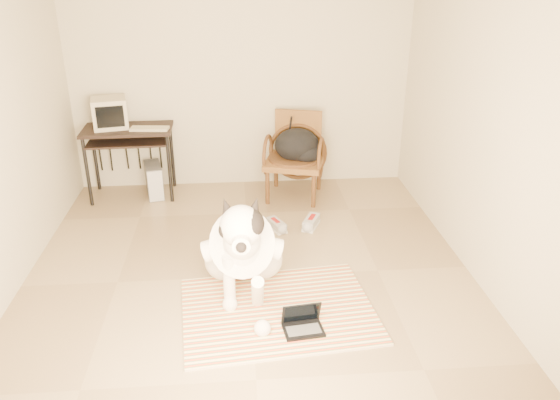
{
  "coord_description": "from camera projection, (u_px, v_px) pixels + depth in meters",
  "views": [
    {
      "loc": [
        -0.08,
        -4.2,
        2.64
      ],
      "look_at": [
        0.25,
        -0.25,
        0.86
      ],
      "focal_mm": 35.0,
      "sensor_mm": 36.0,
      "label": 1
    }
  ],
  "objects": [
    {
      "name": "floor",
      "position": [
        250.0,
        276.0,
        4.91
      ],
      "size": [
        4.5,
        4.5,
        0.0
      ],
      "primitive_type": "plane",
      "color": "#8F7858",
      "rests_on": "ground"
    },
    {
      "name": "wall_back",
      "position": [
        241.0,
        75.0,
        6.4
      ],
      "size": [
        4.5,
        0.0,
        4.5
      ],
      "primitive_type": "plane",
      "rotation": [
        1.57,
        0.0,
        0.0
      ],
      "color": "#BCB19A",
      "rests_on": "floor"
    },
    {
      "name": "wall_front",
      "position": [
        260.0,
        289.0,
        2.31
      ],
      "size": [
        4.5,
        0.0,
        4.5
      ],
      "primitive_type": "plane",
      "rotation": [
        -1.57,
        0.0,
        0.0
      ],
      "color": "#BCB19A",
      "rests_on": "floor"
    },
    {
      "name": "wall_right",
      "position": [
        488.0,
        126.0,
        4.51
      ],
      "size": [
        0.0,
        4.5,
        4.5
      ],
      "primitive_type": "plane",
      "rotation": [
        1.57,
        0.0,
        -1.57
      ],
      "color": "#BCB19A",
      "rests_on": "floor"
    },
    {
      "name": "rug",
      "position": [
        278.0,
        310.0,
        4.43
      ],
      "size": [
        1.64,
        1.31,
        0.02
      ],
      "color": "#D2522B",
      "rests_on": "floor"
    },
    {
      "name": "dog",
      "position": [
        243.0,
        249.0,
        4.54
      ],
      "size": [
        0.69,
        1.44,
        1.04
      ],
      "color": "white",
      "rests_on": "rug"
    },
    {
      "name": "laptop",
      "position": [
        302.0,
        323.0,
        4.17
      ],
      "size": [
        0.33,
        0.25,
        0.21
      ],
      "color": "black",
      "rests_on": "rug"
    },
    {
      "name": "computer_desk",
      "position": [
        128.0,
        138.0,
        6.27
      ],
      "size": [
        1.02,
        0.59,
        0.84
      ],
      "color": "black",
      "rests_on": "floor"
    },
    {
      "name": "crt_monitor",
      "position": [
        110.0,
        113.0,
        6.19
      ],
      "size": [
        0.45,
        0.43,
        0.34
      ],
      "color": "tan",
      "rests_on": "computer_desk"
    },
    {
      "name": "desk_keyboard",
      "position": [
        150.0,
        129.0,
        6.16
      ],
      "size": [
        0.44,
        0.2,
        0.03
      ],
      "primitive_type": "cube",
      "rotation": [
        0.0,
        0.0,
        -0.1
      ],
      "color": "tan",
      "rests_on": "computer_desk"
    },
    {
      "name": "pc_tower",
      "position": [
        154.0,
        180.0,
        6.48
      ],
      "size": [
        0.26,
        0.45,
        0.39
      ],
      "color": "#49494B",
      "rests_on": "floor"
    },
    {
      "name": "rattan_chair",
      "position": [
        295.0,
        156.0,
        6.4
      ],
      "size": [
        0.78,
        0.77,
        0.98
      ],
      "color": "brown",
      "rests_on": "floor"
    },
    {
      "name": "backpack",
      "position": [
        299.0,
        146.0,
        6.28
      ],
      "size": [
        0.53,
        0.44,
        0.38
      ],
      "color": "black",
      "rests_on": "rattan_chair"
    },
    {
      "name": "sneaker_left",
      "position": [
        276.0,
        225.0,
        5.74
      ],
      "size": [
        0.22,
        0.3,
        0.1
      ],
      "color": "silver",
      "rests_on": "floor"
    },
    {
      "name": "sneaker_right",
      "position": [
        311.0,
        223.0,
        5.79
      ],
      "size": [
        0.24,
        0.33,
        0.11
      ],
      "color": "silver",
      "rests_on": "floor"
    }
  ]
}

